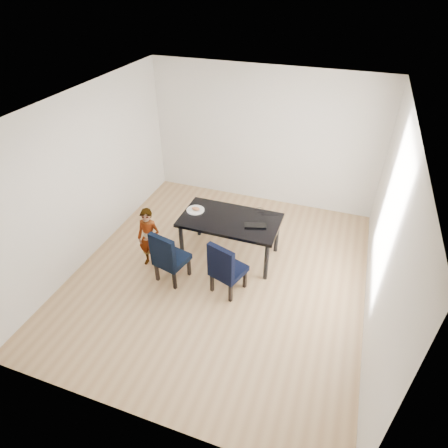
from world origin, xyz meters
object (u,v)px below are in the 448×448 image
(chair_left, at_px, (172,255))
(laptop, at_px, (255,224))
(child, at_px, (149,238))
(plate, at_px, (195,210))
(dining_table, at_px, (230,237))
(chair_right, at_px, (229,266))

(chair_left, relative_size, laptop, 2.68)
(chair_left, relative_size, child, 0.86)
(plate, height_order, laptop, laptop)
(dining_table, height_order, plate, plate)
(chair_left, xyz_separation_m, plate, (0.04, 0.87, 0.30))
(child, xyz_separation_m, laptop, (1.57, 0.64, 0.23))
(chair_left, bearing_deg, chair_right, 16.07)
(chair_left, bearing_deg, dining_table, 64.12)
(chair_right, xyz_separation_m, plate, (-0.87, 0.83, 0.30))
(dining_table, xyz_separation_m, chair_left, (-0.67, -0.83, 0.08))
(plate, bearing_deg, child, -126.67)
(chair_right, xyz_separation_m, child, (-1.39, 0.13, 0.07))
(child, bearing_deg, laptop, 19.71)
(child, distance_m, laptop, 1.71)
(chair_right, relative_size, laptop, 2.68)
(chair_left, xyz_separation_m, laptop, (1.09, 0.82, 0.30))
(dining_table, relative_size, child, 1.50)
(chair_left, relative_size, chair_right, 1.00)
(plate, bearing_deg, chair_left, -92.78)
(chair_right, distance_m, laptop, 0.85)
(dining_table, xyz_separation_m, chair_right, (0.24, -0.78, 0.09))
(plate, bearing_deg, dining_table, -4.15)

